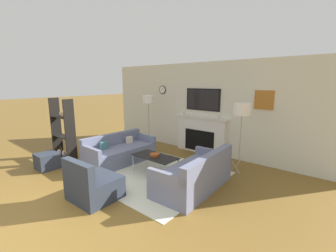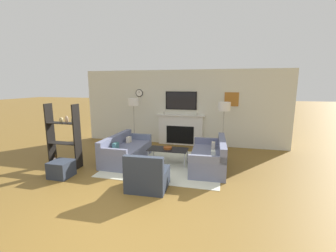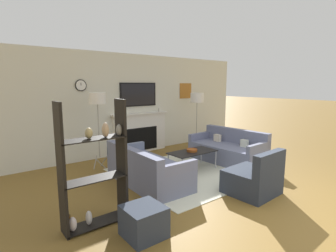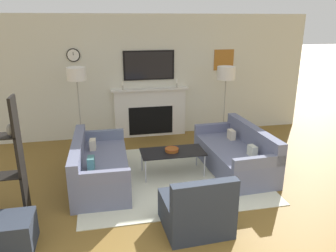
{
  "view_description": "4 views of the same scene",
  "coord_description": "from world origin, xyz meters",
  "views": [
    {
      "loc": [
        3.52,
        -0.88,
        2.12
      ],
      "look_at": [
        -0.07,
        3.38,
        1.03
      ],
      "focal_mm": 24.0,
      "sensor_mm": 36.0,
      "label": 1
    },
    {
      "loc": [
        1.52,
        -3.07,
        2.19
      ],
      "look_at": [
        0.0,
        2.96,
        1.03
      ],
      "focal_mm": 24.0,
      "sensor_mm": 36.0,
      "label": 2
    },
    {
      "loc": [
        -3.83,
        -1.34,
        1.89
      ],
      "look_at": [
        -0.19,
        3.33,
        0.95
      ],
      "focal_mm": 28.0,
      "sensor_mm": 36.0,
      "label": 3
    },
    {
      "loc": [
        -1.1,
        -2.31,
        2.58
      ],
      "look_at": [
        0.03,
        3.01,
        0.81
      ],
      "focal_mm": 35.0,
      "sensor_mm": 36.0,
      "label": 4
    }
  ],
  "objects": [
    {
      "name": "fireplace_wall",
      "position": [
        0.0,
        4.94,
        1.22
      ],
      "size": [
        7.48,
        0.28,
        2.7
      ],
      "color": "beige",
      "rests_on": "ground_plane"
    },
    {
      "name": "couch_left",
      "position": [
        -1.2,
        2.71,
        0.27
      ],
      "size": [
        0.9,
        1.87,
        0.74
      ],
      "color": "slate",
      "rests_on": "ground_plane"
    },
    {
      "name": "coffee_table",
      "position": [
        0.06,
        2.76,
        0.4
      ],
      "size": [
        1.09,
        0.55,
        0.42
      ],
      "color": "black",
      "rests_on": "ground_plane"
    },
    {
      "name": "area_rug",
      "position": [
        0.0,
        2.71,
        0.01
      ],
      "size": [
        3.02,
        2.61,
        0.01
      ],
      "color": "beige",
      "rests_on": "ground_plane"
    },
    {
      "name": "armchair",
      "position": [
        0.01,
        1.16,
        0.27
      ],
      "size": [
        0.85,
        0.8,
        0.8
      ],
      "color": "#2B323F",
      "rests_on": "ground_plane"
    },
    {
      "name": "floor_lamp_right",
      "position": [
        1.52,
        4.15,
        1.49
      ],
      "size": [
        0.39,
        0.39,
        1.65
      ],
      "color": "#9E998E",
      "rests_on": "ground_plane"
    },
    {
      "name": "decorative_bowl",
      "position": [
        0.04,
        2.77,
        0.46
      ],
      "size": [
        0.24,
        0.24,
        0.06
      ],
      "color": "brown",
      "rests_on": "coffee_table"
    },
    {
      "name": "couch_right",
      "position": [
        1.21,
        2.71,
        0.28
      ],
      "size": [
        0.95,
        1.85,
        0.78
      ],
      "color": "slate",
      "rests_on": "ground_plane"
    },
    {
      "name": "ottoman",
      "position": [
        -2.2,
        1.25,
        0.2
      ],
      "size": [
        0.48,
        0.48,
        0.39
      ],
      "color": "#2B323F",
      "rests_on": "ground_plane"
    },
    {
      "name": "floor_lamp_left",
      "position": [
        -1.52,
        4.15,
        1.56
      ],
      "size": [
        0.36,
        0.36,
        1.72
      ],
      "color": "#9E998E",
      "rests_on": "ground_plane"
    }
  ]
}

